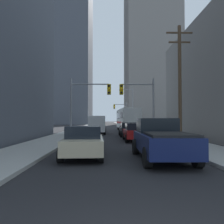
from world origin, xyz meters
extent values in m
cube|color=#9E9E99|center=(-5.15, 50.00, 0.07)|extent=(3.17, 160.00, 0.15)
cube|color=#9E9E99|center=(5.15, 50.00, 0.07)|extent=(3.17, 160.00, 0.15)
cube|color=silver|center=(2.70, 33.66, 1.95)|extent=(2.80, 11.56, 2.90)
cube|color=black|center=(1.44, 33.66, 2.47)|extent=(0.30, 10.58, 0.80)
cube|color=red|center=(1.44, 33.66, 1.37)|extent=(0.30, 10.58, 0.28)
cylinder|color=black|center=(1.53, 37.69, 0.50)|extent=(0.32, 1.00, 1.00)
cylinder|color=black|center=(3.88, 37.69, 0.50)|extent=(0.32, 1.00, 1.00)
cylinder|color=black|center=(1.53, 30.44, 0.50)|extent=(0.32, 1.00, 1.00)
cylinder|color=black|center=(3.88, 30.44, 0.50)|extent=(0.32, 1.00, 1.00)
cube|color=#141E4C|center=(1.86, 8.24, 0.80)|extent=(2.13, 5.45, 0.80)
cube|color=black|center=(1.86, 9.22, 1.55)|extent=(1.84, 1.84, 0.70)
cube|color=black|center=(1.86, 6.89, 1.25)|extent=(1.82, 2.42, 0.10)
cylinder|color=black|center=(0.90, 9.97, 0.40)|extent=(0.28, 0.80, 0.80)
cylinder|color=black|center=(2.82, 9.97, 0.40)|extent=(0.28, 0.80, 0.80)
cylinder|color=black|center=(0.90, 6.52, 0.40)|extent=(0.28, 0.80, 0.80)
cylinder|color=black|center=(2.82, 6.52, 0.40)|extent=(0.28, 0.80, 0.80)
cube|color=white|center=(-1.75, 26.93, 1.31)|extent=(2.02, 5.21, 1.90)
cube|color=black|center=(-1.75, 29.54, 1.73)|extent=(1.76, 0.03, 0.60)
cylinder|color=black|center=(-2.71, 28.60, 0.36)|extent=(0.24, 0.72, 0.72)
cylinder|color=black|center=(-0.79, 28.60, 0.36)|extent=(0.24, 0.72, 0.72)
cylinder|color=black|center=(-2.71, 25.27, 0.36)|extent=(0.24, 0.72, 0.72)
cylinder|color=black|center=(-0.79, 25.27, 0.36)|extent=(0.24, 0.72, 0.72)
cube|color=#C6B793|center=(-1.73, 9.01, 0.65)|extent=(1.96, 4.27, 0.65)
cube|color=black|center=(-1.73, 8.86, 1.25)|extent=(1.66, 1.96, 0.55)
cylinder|color=black|center=(-2.59, 10.36, 0.32)|extent=(0.22, 0.64, 0.64)
cylinder|color=black|center=(-0.86, 10.36, 0.32)|extent=(0.22, 0.64, 0.64)
cylinder|color=black|center=(-2.59, 7.67, 0.32)|extent=(0.22, 0.64, 0.64)
cylinder|color=black|center=(-0.86, 7.67, 0.32)|extent=(0.22, 0.64, 0.64)
cube|color=maroon|center=(1.83, 17.25, 0.65)|extent=(1.82, 4.21, 0.65)
cube|color=black|center=(1.83, 17.10, 1.25)|extent=(1.59, 1.91, 0.55)
cylinder|color=black|center=(0.96, 18.60, 0.32)|extent=(0.22, 0.64, 0.64)
cylinder|color=black|center=(2.69, 18.60, 0.32)|extent=(0.22, 0.64, 0.64)
cylinder|color=black|center=(0.96, 15.91, 0.32)|extent=(0.22, 0.64, 0.64)
cylinder|color=black|center=(2.69, 15.91, 0.32)|extent=(0.22, 0.64, 0.64)
cube|color=black|center=(1.78, 22.52, 0.65)|extent=(1.85, 4.22, 0.65)
cube|color=black|center=(1.78, 22.37, 1.25)|extent=(1.61, 1.92, 0.55)
cylinder|color=black|center=(0.91, 23.87, 0.32)|extent=(0.22, 0.64, 0.64)
cylinder|color=black|center=(2.64, 23.87, 0.32)|extent=(0.22, 0.64, 0.64)
cylinder|color=black|center=(0.91, 21.18, 0.32)|extent=(0.22, 0.64, 0.64)
cylinder|color=black|center=(2.64, 21.18, 0.32)|extent=(0.22, 0.64, 0.64)
cylinder|color=gray|center=(-4.17, 20.89, 3.00)|extent=(0.18, 0.18, 6.00)
cylinder|color=gray|center=(-2.26, 20.89, 5.40)|extent=(3.83, 0.12, 0.12)
cube|color=gold|center=(-0.34, 20.89, 4.88)|extent=(0.38, 0.30, 1.05)
sphere|color=black|center=(-0.34, 20.72, 5.21)|extent=(0.24, 0.24, 0.24)
sphere|color=#F9A514|center=(-0.34, 20.72, 4.88)|extent=(0.24, 0.24, 0.24)
sphere|color=black|center=(-0.34, 20.72, 4.54)|extent=(0.24, 0.24, 0.24)
cylinder|color=gray|center=(4.17, 20.89, 3.00)|extent=(0.18, 0.18, 6.00)
cylinder|color=gray|center=(2.54, 20.89, 5.40)|extent=(3.26, 0.12, 0.12)
cube|color=gold|center=(0.91, 20.89, 4.88)|extent=(0.38, 0.30, 1.05)
sphere|color=black|center=(0.91, 20.72, 5.21)|extent=(0.24, 0.24, 0.24)
sphere|color=#F9A514|center=(0.91, 20.72, 4.88)|extent=(0.24, 0.24, 0.24)
sphere|color=black|center=(0.91, 20.72, 4.54)|extent=(0.24, 0.24, 0.24)
cylinder|color=gray|center=(4.17, 52.06, 3.00)|extent=(0.18, 0.18, 6.00)
cylinder|color=gray|center=(2.75, 52.06, 5.40)|extent=(2.83, 0.12, 0.12)
cube|color=gold|center=(1.34, 52.06, 4.88)|extent=(0.38, 0.30, 1.05)
sphere|color=black|center=(1.34, 51.89, 5.21)|extent=(0.24, 0.24, 0.24)
sphere|color=#F9A514|center=(1.34, 51.89, 4.88)|extent=(0.24, 0.24, 0.24)
sphere|color=black|center=(1.34, 51.89, 4.54)|extent=(0.24, 0.24, 0.24)
cylinder|color=brown|center=(5.47, 16.58, 4.84)|extent=(0.28, 0.28, 9.68)
cube|color=brown|center=(5.47, 16.58, 9.08)|extent=(2.20, 0.12, 0.12)
cube|color=brown|center=(5.47, 16.58, 8.28)|extent=(1.80, 0.12, 0.12)
cylinder|color=gray|center=(4.27, 39.32, 3.75)|extent=(0.16, 0.16, 7.50)
cylinder|color=gray|center=(3.14, 39.32, 7.30)|extent=(2.25, 0.10, 0.10)
ellipsoid|color=#4C4C51|center=(2.01, 39.32, 7.20)|extent=(0.56, 0.32, 0.20)
cube|color=#4C515B|center=(-18.06, 92.76, 36.14)|extent=(22.16, 28.53, 72.29)
cube|color=gray|center=(18.26, 92.16, 33.51)|extent=(21.01, 22.07, 67.02)
camera|label=1|loc=(-0.67, -2.10, 1.84)|focal=36.64mm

